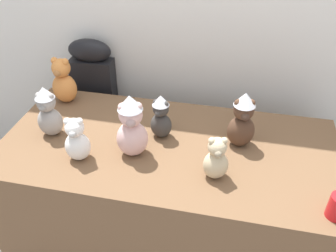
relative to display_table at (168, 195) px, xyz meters
name	(u,v)px	position (x,y,z in m)	size (l,w,h in m)	color
display_table	(168,195)	(0.00, 0.00, 0.00)	(1.74, 0.84, 0.74)	brown
instrument_case	(97,109)	(-0.63, 0.55, 0.16)	(0.29, 0.13, 1.04)	black
teddy_bear_sand	(216,159)	(0.26, -0.18, 0.47)	(0.13, 0.12, 0.23)	#CCB78E
teddy_bear_blush	(132,127)	(-0.15, -0.10, 0.53)	(0.18, 0.17, 0.34)	beige
teddy_bear_cocoa	(242,121)	(0.36, 0.08, 0.52)	(0.16, 0.14, 0.31)	#4C3323
teddy_bear_snow	(77,141)	(-0.40, -0.19, 0.48)	(0.14, 0.13, 0.24)	white
teddy_bear_charcoal	(161,117)	(-0.05, 0.07, 0.49)	(0.13, 0.11, 0.25)	#383533
teddy_bear_ginger	(64,82)	(-0.69, 0.29, 0.50)	(0.15, 0.13, 0.29)	#D17F3D
teddy_bear_ash	(48,112)	(-0.62, -0.04, 0.51)	(0.14, 0.12, 0.29)	gray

